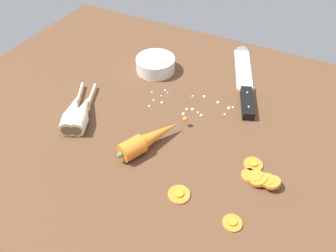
# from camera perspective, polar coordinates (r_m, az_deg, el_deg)

# --- Properties ---
(ground_plane) EXTENTS (1.20, 0.90, 0.04)m
(ground_plane) POSITION_cam_1_polar(r_m,az_deg,el_deg) (0.80, 0.65, -0.91)
(ground_plane) COLOR brown
(chefs_knife) EXTENTS (0.15, 0.34, 0.04)m
(chefs_knife) POSITION_cam_1_polar(r_m,az_deg,el_deg) (0.95, 13.08, 8.46)
(chefs_knife) COLOR silver
(chefs_knife) RESTS_ON ground_plane
(whole_carrot) EXTENTS (0.10, 0.18, 0.04)m
(whole_carrot) POSITION_cam_1_polar(r_m,az_deg,el_deg) (0.72, -3.36, -2.30)
(whole_carrot) COLOR orange
(whole_carrot) RESTS_ON ground_plane
(parsnip_front) EXTENTS (0.11, 0.18, 0.04)m
(parsnip_front) POSITION_cam_1_polar(r_m,az_deg,el_deg) (0.82, -16.21, 2.25)
(parsnip_front) COLOR beige
(parsnip_front) RESTS_ON ground_plane
(parsnip_mid_left) EXTENTS (0.09, 0.18, 0.04)m
(parsnip_mid_left) POSITION_cam_1_polar(r_m,az_deg,el_deg) (0.81, -14.65, 2.13)
(parsnip_mid_left) COLOR beige
(parsnip_mid_left) RESTS_ON ground_plane
(carrot_slice_stack) EXTENTS (0.08, 0.04, 0.03)m
(carrot_slice_stack) POSITION_cam_1_polar(r_m,az_deg,el_deg) (0.69, 15.61, -8.75)
(carrot_slice_stack) COLOR orange
(carrot_slice_stack) RESTS_ON ground_plane
(carrot_slice_stray_near) EXTENTS (0.04, 0.04, 0.01)m
(carrot_slice_stray_near) POSITION_cam_1_polar(r_m,az_deg,el_deg) (0.63, 11.10, -16.08)
(carrot_slice_stray_near) COLOR orange
(carrot_slice_stray_near) RESTS_ON ground_plane
(carrot_slice_stray_mid) EXTENTS (0.04, 0.04, 0.01)m
(carrot_slice_stray_mid) POSITION_cam_1_polar(r_m,az_deg,el_deg) (0.65, 1.92, -11.67)
(carrot_slice_stray_mid) COLOR orange
(carrot_slice_stray_mid) RESTS_ON ground_plane
(carrot_slice_stray_far) EXTENTS (0.04, 0.04, 0.01)m
(carrot_slice_stray_far) POSITION_cam_1_polar(r_m,az_deg,el_deg) (0.72, 14.57, -6.37)
(carrot_slice_stray_far) COLOR orange
(carrot_slice_stray_far) RESTS_ON ground_plane
(prep_bowl) EXTENTS (0.11, 0.11, 0.04)m
(prep_bowl) POSITION_cam_1_polar(r_m,az_deg,el_deg) (0.95, -2.17, 10.68)
(prep_bowl) COLOR white
(prep_bowl) RESTS_ON ground_plane
(mince_crumbs) EXTENTS (0.22, 0.10, 0.01)m
(mince_crumbs) POSITION_cam_1_polar(r_m,az_deg,el_deg) (0.84, 4.72, 3.69)
(mince_crumbs) COLOR silver
(mince_crumbs) RESTS_ON ground_plane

